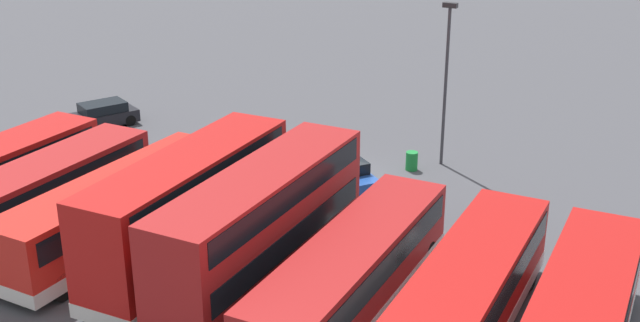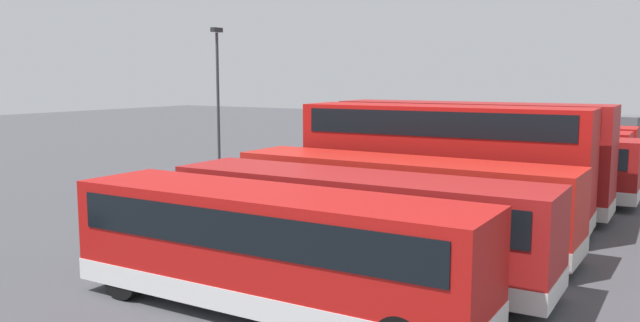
% 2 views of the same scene
% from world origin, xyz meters
% --- Properties ---
extents(ground_plane, '(140.00, 140.00, 0.00)m').
position_xyz_m(ground_plane, '(0.00, 0.00, 0.00)').
color(ground_plane, '#47474C').
extents(bus_single_deck_near_end, '(3.12, 11.32, 2.95)m').
position_xyz_m(bus_single_deck_near_end, '(-12.73, 10.57, 1.62)').
color(bus_single_deck_near_end, '#B71411').
rests_on(bus_single_deck_near_end, ground).
extents(bus_single_deck_second, '(2.98, 11.39, 2.95)m').
position_xyz_m(bus_single_deck_second, '(-9.25, 10.60, 1.62)').
color(bus_single_deck_second, '#B71411').
rests_on(bus_single_deck_second, ground).
extents(bus_single_deck_third, '(2.95, 11.80, 2.95)m').
position_xyz_m(bus_single_deck_third, '(-5.36, 11.23, 1.62)').
color(bus_single_deck_third, '#A51919').
rests_on(bus_single_deck_third, ground).
extents(bus_double_decker_fourth, '(2.91, 11.23, 4.55)m').
position_xyz_m(bus_double_decker_fourth, '(-1.63, 10.97, 2.45)').
color(bus_double_decker_fourth, '#A51919').
rests_on(bus_double_decker_fourth, ground).
extents(bus_double_decker_fifth, '(3.10, 10.80, 4.55)m').
position_xyz_m(bus_double_decker_fifth, '(1.60, 11.01, 2.45)').
color(bus_double_decker_fifth, '#B71411').
rests_on(bus_double_decker_fifth, ground).
extents(bus_single_deck_sixth, '(2.63, 11.39, 2.95)m').
position_xyz_m(bus_single_deck_sixth, '(5.28, 11.00, 1.62)').
color(bus_single_deck_sixth, red).
rests_on(bus_single_deck_sixth, ground).
extents(bus_single_deck_seventh, '(2.84, 10.96, 2.95)m').
position_xyz_m(bus_single_deck_seventh, '(9.03, 11.39, 1.62)').
color(bus_single_deck_seventh, '#A51919').
rests_on(bus_single_deck_seventh, ground).
extents(bus_single_deck_far_end, '(2.76, 10.59, 2.95)m').
position_xyz_m(bus_single_deck_far_end, '(12.40, 10.99, 1.62)').
color(bus_single_deck_far_end, '#B71411').
rests_on(bus_single_deck_far_end, ground).
extents(box_truck_blue, '(4.44, 7.90, 3.20)m').
position_xyz_m(box_truck_blue, '(-20.26, 12.47, 1.71)').
color(box_truck_blue, '#595960').
rests_on(box_truck_blue, ground).
extents(car_small_green, '(4.27, 3.81, 1.43)m').
position_xyz_m(car_small_green, '(0.04, 1.25, 0.70)').
color(car_small_green, '#1E479E').
rests_on(car_small_green, ground).
extents(lamp_post_tall, '(0.70, 0.30, 8.26)m').
position_xyz_m(lamp_post_tall, '(-2.92, -3.83, 4.81)').
color(lamp_post_tall, '#38383D').
rests_on(lamp_post_tall, ground).
extents(waste_bin_yellow, '(0.60, 0.60, 0.95)m').
position_xyz_m(waste_bin_yellow, '(-1.91, -2.33, 0.47)').
color(waste_bin_yellow, '#197F33').
rests_on(waste_bin_yellow, ground).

